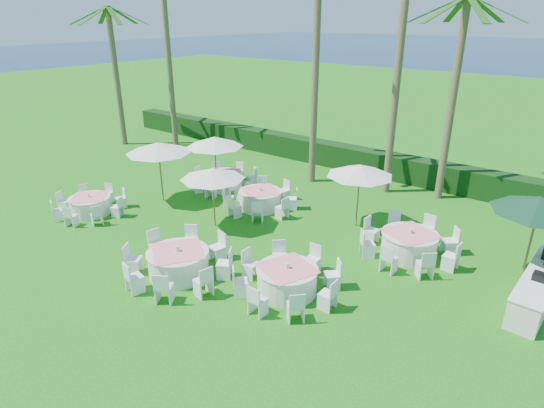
{
  "coord_description": "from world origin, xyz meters",
  "views": [
    {
      "loc": [
        10.1,
        -8.64,
        7.54
      ],
      "look_at": [
        1.03,
        3.21,
        1.3
      ],
      "focal_mm": 30.0,
      "sensor_mm": 36.0,
      "label": 1
    }
  ],
  "objects_px": {
    "banquet_table_f": "(409,244)",
    "umbrella_d": "(360,170)",
    "umbrella_c": "(214,142)",
    "banquet_table_e": "(260,199)",
    "umbrella_a": "(158,148)",
    "banquet_table_c": "(287,279)",
    "banquet_table_a": "(90,205)",
    "umbrella_green": "(540,204)",
    "banquet_table_d": "(225,180)",
    "buffet_table": "(539,286)",
    "banquet_table_b": "(178,262)",
    "umbrella_b": "(212,174)"
  },
  "relations": [
    {
      "from": "umbrella_b",
      "to": "buffet_table",
      "type": "relative_size",
      "value": 0.62
    },
    {
      "from": "banquet_table_b",
      "to": "umbrella_c",
      "type": "xyz_separation_m",
      "value": [
        -4.09,
        5.95,
        1.92
      ]
    },
    {
      "from": "banquet_table_a",
      "to": "umbrella_d",
      "type": "distance_m",
      "value": 10.88
    },
    {
      "from": "banquet_table_b",
      "to": "banquet_table_c",
      "type": "distance_m",
      "value": 3.47
    },
    {
      "from": "banquet_table_e",
      "to": "banquet_table_f",
      "type": "distance_m",
      "value": 6.51
    },
    {
      "from": "banquet_table_e",
      "to": "umbrella_d",
      "type": "distance_m",
      "value": 4.5
    },
    {
      "from": "banquet_table_c",
      "to": "umbrella_d",
      "type": "bearing_deg",
      "value": 95.71
    },
    {
      "from": "umbrella_c",
      "to": "umbrella_b",
      "type": "bearing_deg",
      "value": -47.26
    },
    {
      "from": "umbrella_d",
      "to": "banquet_table_b",
      "type": "bearing_deg",
      "value": -112.17
    },
    {
      "from": "banquet_table_d",
      "to": "umbrella_d",
      "type": "distance_m",
      "value": 7.03
    },
    {
      "from": "banquet_table_e",
      "to": "umbrella_a",
      "type": "xyz_separation_m",
      "value": [
        -3.93,
        -1.91,
        1.97
      ]
    },
    {
      "from": "umbrella_c",
      "to": "umbrella_green",
      "type": "xyz_separation_m",
      "value": [
        12.67,
        0.18,
        0.18
      ]
    },
    {
      "from": "banquet_table_e",
      "to": "umbrella_d",
      "type": "height_order",
      "value": "umbrella_d"
    },
    {
      "from": "banquet_table_e",
      "to": "umbrella_c",
      "type": "height_order",
      "value": "umbrella_c"
    },
    {
      "from": "umbrella_d",
      "to": "buffet_table",
      "type": "relative_size",
      "value": 0.64
    },
    {
      "from": "banquet_table_f",
      "to": "banquet_table_e",
      "type": "bearing_deg",
      "value": 178.96
    },
    {
      "from": "umbrella_c",
      "to": "umbrella_green",
      "type": "distance_m",
      "value": 12.67
    },
    {
      "from": "banquet_table_c",
      "to": "banquet_table_d",
      "type": "bearing_deg",
      "value": 144.4
    },
    {
      "from": "umbrella_a",
      "to": "umbrella_d",
      "type": "bearing_deg",
      "value": 19.53
    },
    {
      "from": "banquet_table_b",
      "to": "banquet_table_c",
      "type": "height_order",
      "value": "banquet_table_b"
    },
    {
      "from": "banquet_table_a",
      "to": "banquet_table_d",
      "type": "height_order",
      "value": "banquet_table_d"
    },
    {
      "from": "banquet_table_a",
      "to": "banquet_table_c",
      "type": "height_order",
      "value": "banquet_table_c"
    },
    {
      "from": "banquet_table_b",
      "to": "banquet_table_f",
      "type": "distance_m",
      "value": 7.62
    },
    {
      "from": "banquet_table_f",
      "to": "umbrella_d",
      "type": "distance_m",
      "value": 3.25
    },
    {
      "from": "banquet_table_d",
      "to": "buffet_table",
      "type": "distance_m",
      "value": 13.27
    },
    {
      "from": "banquet_table_c",
      "to": "umbrella_b",
      "type": "relative_size",
      "value": 1.3
    },
    {
      "from": "umbrella_d",
      "to": "umbrella_green",
      "type": "relative_size",
      "value": 0.89
    },
    {
      "from": "banquet_table_c",
      "to": "umbrella_b",
      "type": "bearing_deg",
      "value": 157.6
    },
    {
      "from": "banquet_table_f",
      "to": "umbrella_c",
      "type": "distance_m",
      "value": 9.49
    },
    {
      "from": "buffet_table",
      "to": "banquet_table_e",
      "type": "bearing_deg",
      "value": 177.45
    },
    {
      "from": "banquet_table_e",
      "to": "umbrella_d",
      "type": "bearing_deg",
      "value": 12.72
    },
    {
      "from": "banquet_table_a",
      "to": "umbrella_b",
      "type": "bearing_deg",
      "value": 25.04
    },
    {
      "from": "banquet_table_c",
      "to": "umbrella_green",
      "type": "distance_m",
      "value": 7.52
    },
    {
      "from": "banquet_table_f",
      "to": "umbrella_a",
      "type": "distance_m",
      "value": 10.77
    },
    {
      "from": "banquet_table_d",
      "to": "umbrella_d",
      "type": "height_order",
      "value": "umbrella_d"
    },
    {
      "from": "banquet_table_e",
      "to": "umbrella_d",
      "type": "xyz_separation_m",
      "value": [
        4.01,
        0.91,
        1.83
      ]
    },
    {
      "from": "banquet_table_a",
      "to": "umbrella_green",
      "type": "relative_size",
      "value": 1.0
    },
    {
      "from": "umbrella_c",
      "to": "banquet_table_e",
      "type": "bearing_deg",
      "value": -5.35
    },
    {
      "from": "banquet_table_a",
      "to": "umbrella_b",
      "type": "height_order",
      "value": "umbrella_b"
    },
    {
      "from": "banquet_table_a",
      "to": "umbrella_green",
      "type": "distance_m",
      "value": 16.03
    },
    {
      "from": "banquet_table_e",
      "to": "umbrella_a",
      "type": "bearing_deg",
      "value": -154.07
    },
    {
      "from": "banquet_table_c",
      "to": "umbrella_green",
      "type": "xyz_separation_m",
      "value": [
        5.36,
        4.84,
        2.12
      ]
    },
    {
      "from": "umbrella_a",
      "to": "umbrella_green",
      "type": "bearing_deg",
      "value": 9.65
    },
    {
      "from": "umbrella_a",
      "to": "banquet_table_f",
      "type": "bearing_deg",
      "value": 9.75
    },
    {
      "from": "umbrella_a",
      "to": "umbrella_d",
      "type": "distance_m",
      "value": 8.43
    },
    {
      "from": "banquet_table_b",
      "to": "umbrella_green",
      "type": "bearing_deg",
      "value": 35.56
    },
    {
      "from": "banquet_table_f",
      "to": "umbrella_a",
      "type": "height_order",
      "value": "umbrella_a"
    },
    {
      "from": "banquet_table_d",
      "to": "umbrella_a",
      "type": "relative_size",
      "value": 1.11
    },
    {
      "from": "banquet_table_f",
      "to": "umbrella_d",
      "type": "height_order",
      "value": "umbrella_d"
    },
    {
      "from": "banquet_table_d",
      "to": "umbrella_c",
      "type": "xyz_separation_m",
      "value": [
        -0.0,
        -0.57,
        1.96
      ]
    }
  ]
}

